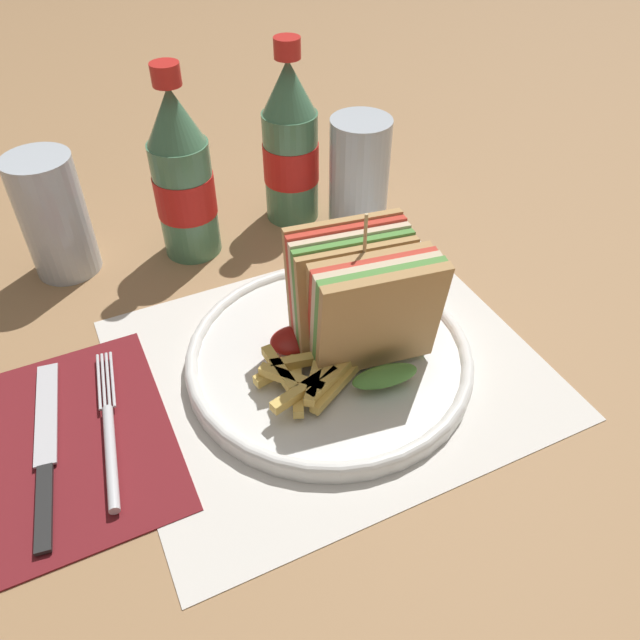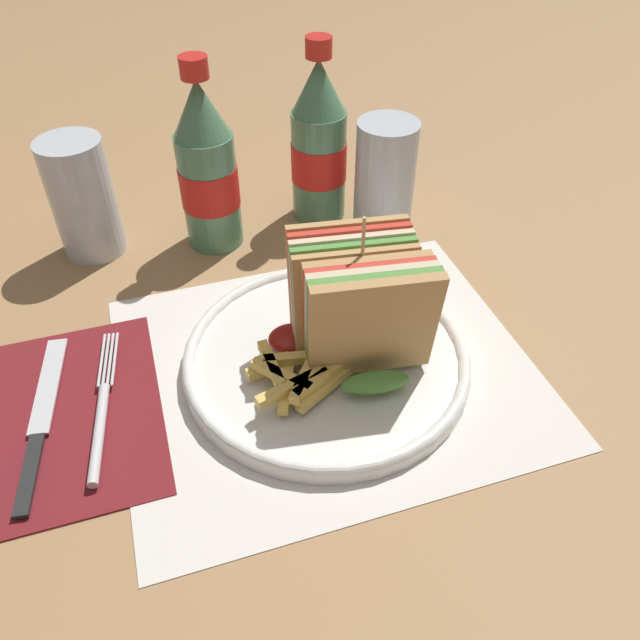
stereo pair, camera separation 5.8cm
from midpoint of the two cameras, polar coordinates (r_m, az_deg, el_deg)
name	(u,v)px [view 2 (the right image)]	position (r m, az deg, el deg)	size (l,w,h in m)	color
ground_plane	(302,383)	(0.58, 1.21, -5.96)	(4.00, 4.00, 0.00)	#9E754C
placemat	(326,368)	(0.59, 3.39, -4.54)	(0.38, 0.32, 0.00)	silver
plate_main	(326,357)	(0.59, 3.43, -3.54)	(0.27, 0.27, 0.02)	white
club_sandwich	(360,306)	(0.55, 6.70, 1.19)	(0.12, 0.12, 0.15)	tan
fries_pile	(297,375)	(0.54, 0.93, -5.24)	(0.10, 0.08, 0.02)	#E0B756
ketchup_blob	(287,339)	(0.58, -0.18, -1.84)	(0.04, 0.04, 0.02)	maroon
napkin	(74,413)	(0.58, -18.94, -8.18)	(0.15, 0.22, 0.00)	maroon
fork	(101,416)	(0.56, -16.63, -8.56)	(0.04, 0.17, 0.01)	silver
knife	(41,419)	(0.58, -21.58, -8.58)	(0.04, 0.19, 0.00)	black
coke_bottle_near	(207,170)	(0.71, -7.92, 13.33)	(0.07, 0.07, 0.21)	#4C7F5B
coke_bottle_far	(319,146)	(0.76, 2.17, 15.55)	(0.07, 0.07, 0.21)	#4C7F5B
glass_near	(384,185)	(0.75, 8.15, 12.03)	(0.07, 0.07, 0.14)	silver
glass_far	(85,206)	(0.74, -18.62, 9.80)	(0.07, 0.07, 0.14)	silver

